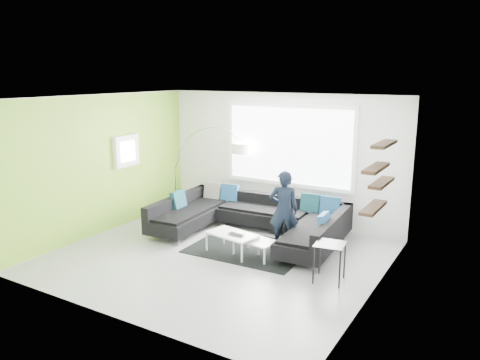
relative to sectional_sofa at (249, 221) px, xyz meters
The scene contains 9 objects.
ground 1.20m from the sectional_sofa, 88.80° to the right, with size 5.50×5.50×0.00m, color gray.
room_shell 1.75m from the sectional_sofa, 86.26° to the right, with size 5.54×5.04×2.82m.
sectional_sofa is the anchor object (origin of this frame).
rug 0.72m from the sectional_sofa, 60.61° to the right, with size 2.11×1.53×0.01m, color black.
coffee_table 0.95m from the sectional_sofa, 65.85° to the right, with size 1.16×0.67×0.38m, color silver.
arc_lamp 2.60m from the sectional_sofa, 163.20° to the left, with size 1.91×0.65×2.04m, color white, non-canonical shape.
side_table 2.35m from the sectional_sofa, 27.94° to the right, with size 0.45×0.45×0.62m, color black.
person 0.93m from the sectional_sofa, 10.67° to the right, with size 0.64×0.55×1.48m, color black.
laptop 1.02m from the sectional_sofa, 74.63° to the right, with size 0.34×0.24×0.02m, color black.
Camera 1 is at (4.34, -6.54, 3.19)m, focal length 35.00 mm.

